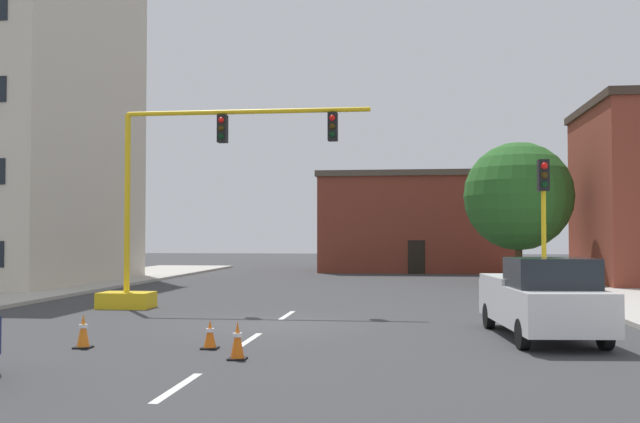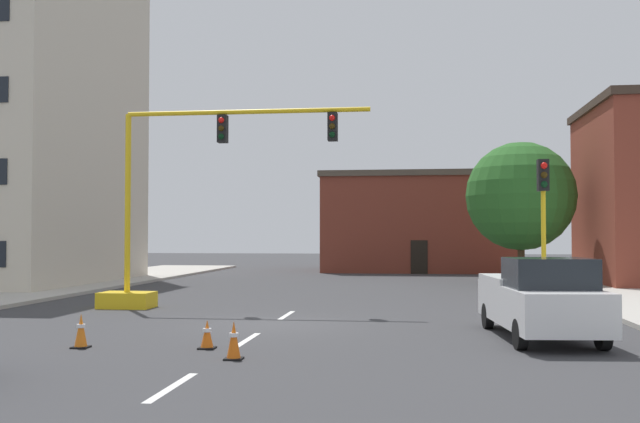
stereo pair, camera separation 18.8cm
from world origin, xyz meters
name	(u,v)px [view 1 (the left image)]	position (x,y,z in m)	size (l,w,h in m)	color
ground_plane	(272,325)	(0.00, 0.00, 0.00)	(160.00, 160.00, 0.00)	#38383A
sidewalk_left	(0,295)	(-12.91, 8.00, 0.07)	(6.00, 56.00, 0.14)	#B2ADA3
lane_stripe_seg_1	(178,387)	(0.00, -8.50, 0.00)	(0.16, 2.40, 0.01)	silver
lane_stripe_seg_2	(249,340)	(0.00, -3.00, 0.00)	(0.16, 2.40, 0.01)	silver
lane_stripe_seg_3	(287,315)	(0.00, 2.50, 0.00)	(0.16, 2.40, 0.01)	silver
building_brick_center	(416,223)	(4.33, 32.47, 3.44)	(13.43, 9.34, 6.86)	brown
traffic_signal_gantry	(161,243)	(-4.69, 4.05, 2.26)	(9.36, 1.20, 6.83)	yellow
traffic_light_pole_right	(544,202)	(7.85, 2.25, 3.53)	(0.32, 0.47, 4.80)	yellow
tree_right_far	(518,196)	(9.48, 18.44, 4.54)	(5.62, 5.62, 7.36)	#4C3823
pickup_truck_white	(542,298)	(7.04, -1.88, 0.97)	(2.49, 5.56, 1.99)	white
traffic_cone_roadside_a	(210,335)	(-0.57, -4.46, 0.32)	(0.36, 0.36, 0.65)	black
traffic_cone_roadside_b	(83,331)	(-3.41, -4.70, 0.38)	(0.36, 0.36, 0.77)	black
traffic_cone_roadside_c	(237,341)	(0.36, -5.76, 0.39)	(0.36, 0.36, 0.78)	black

